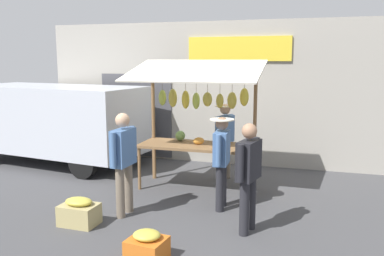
{
  "coord_description": "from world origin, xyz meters",
  "views": [
    {
      "loc": [
        -2.16,
        7.38,
        2.48
      ],
      "look_at": [
        0.0,
        0.3,
        1.25
      ],
      "focal_mm": 37.99,
      "sensor_mm": 36.0,
      "label": 1
    }
  ],
  "objects_px": {
    "parked_van": "(50,117)",
    "produce_crate_near": "(79,212)",
    "shopper_with_ponytail": "(124,156)",
    "shopper_in_striped_shirt": "(249,170)",
    "shopper_with_shopping_bag": "(222,156)",
    "market_stall": "(198,109)",
    "produce_crate_side": "(147,246)",
    "vendor_with_sunhat": "(225,136)"
  },
  "relations": [
    {
      "from": "parked_van",
      "to": "produce_crate_near",
      "type": "distance_m",
      "value": 4.39
    },
    {
      "from": "shopper_in_striped_shirt",
      "to": "produce_crate_side",
      "type": "xyz_separation_m",
      "value": [
        1.07,
        1.21,
        -0.75
      ]
    },
    {
      "from": "produce_crate_near",
      "to": "shopper_in_striped_shirt",
      "type": "bearing_deg",
      "value": -168.87
    },
    {
      "from": "shopper_with_ponytail",
      "to": "vendor_with_sunhat",
      "type": "bearing_deg",
      "value": -22.31
    },
    {
      "from": "shopper_in_striped_shirt",
      "to": "shopper_with_shopping_bag",
      "type": "xyz_separation_m",
      "value": [
        0.58,
        -0.82,
        -0.01
      ]
    },
    {
      "from": "shopper_with_ponytail",
      "to": "produce_crate_side",
      "type": "height_order",
      "value": "shopper_with_ponytail"
    },
    {
      "from": "shopper_in_striped_shirt",
      "to": "produce_crate_near",
      "type": "distance_m",
      "value": 2.65
    },
    {
      "from": "market_stall",
      "to": "vendor_with_sunhat",
      "type": "relative_size",
      "value": 1.56
    },
    {
      "from": "shopper_in_striped_shirt",
      "to": "produce_crate_near",
      "type": "bearing_deg",
      "value": 113.48
    },
    {
      "from": "shopper_in_striped_shirt",
      "to": "produce_crate_near",
      "type": "relative_size",
      "value": 2.82
    },
    {
      "from": "vendor_with_sunhat",
      "to": "shopper_with_ponytail",
      "type": "xyz_separation_m",
      "value": [
        1.12,
        2.41,
        0.03
      ]
    },
    {
      "from": "produce_crate_side",
      "to": "shopper_with_shopping_bag",
      "type": "bearing_deg",
      "value": -103.6
    },
    {
      "from": "parked_van",
      "to": "market_stall",
      "type": "bearing_deg",
      "value": 174.69
    },
    {
      "from": "shopper_with_shopping_bag",
      "to": "shopper_with_ponytail",
      "type": "height_order",
      "value": "shopper_with_ponytail"
    },
    {
      "from": "vendor_with_sunhat",
      "to": "shopper_with_ponytail",
      "type": "bearing_deg",
      "value": -11.55
    },
    {
      "from": "shopper_in_striped_shirt",
      "to": "shopper_with_shopping_bag",
      "type": "relative_size",
      "value": 1.03
    },
    {
      "from": "shopper_with_ponytail",
      "to": "parked_van",
      "type": "height_order",
      "value": "parked_van"
    },
    {
      "from": "produce_crate_side",
      "to": "parked_van",
      "type": "bearing_deg",
      "value": -42.92
    },
    {
      "from": "produce_crate_near",
      "to": "produce_crate_side",
      "type": "relative_size",
      "value": 1.12
    },
    {
      "from": "shopper_with_ponytail",
      "to": "produce_crate_near",
      "type": "relative_size",
      "value": 2.92
    },
    {
      "from": "shopper_in_striped_shirt",
      "to": "market_stall",
      "type": "bearing_deg",
      "value": 47.49
    },
    {
      "from": "vendor_with_sunhat",
      "to": "produce_crate_near",
      "type": "xyz_separation_m",
      "value": [
        1.6,
        3.0,
        -0.75
      ]
    },
    {
      "from": "vendor_with_sunhat",
      "to": "shopper_with_ponytail",
      "type": "distance_m",
      "value": 2.66
    },
    {
      "from": "shopper_with_shopping_bag",
      "to": "parked_van",
      "type": "bearing_deg",
      "value": 64.82
    },
    {
      "from": "shopper_with_shopping_bag",
      "to": "market_stall",
      "type": "bearing_deg",
      "value": 31.82
    },
    {
      "from": "produce_crate_near",
      "to": "vendor_with_sunhat",
      "type": "bearing_deg",
      "value": -118.07
    },
    {
      "from": "market_stall",
      "to": "shopper_with_shopping_bag",
      "type": "distance_m",
      "value": 1.4
    },
    {
      "from": "market_stall",
      "to": "produce_crate_side",
      "type": "relative_size",
      "value": 4.9
    },
    {
      "from": "vendor_with_sunhat",
      "to": "shopper_with_shopping_bag",
      "type": "height_order",
      "value": "vendor_with_sunhat"
    },
    {
      "from": "shopper_in_striped_shirt",
      "to": "shopper_with_ponytail",
      "type": "distance_m",
      "value": 2.02
    },
    {
      "from": "market_stall",
      "to": "produce_crate_side",
      "type": "bearing_deg",
      "value": 94.14
    },
    {
      "from": "shopper_with_shopping_bag",
      "to": "produce_crate_near",
      "type": "relative_size",
      "value": 2.75
    },
    {
      "from": "shopper_with_shopping_bag",
      "to": "parked_van",
      "type": "xyz_separation_m",
      "value": [
        4.74,
        -1.93,
        0.2
      ]
    },
    {
      "from": "market_stall",
      "to": "shopper_with_shopping_bag",
      "type": "height_order",
      "value": "market_stall"
    },
    {
      "from": "vendor_with_sunhat",
      "to": "shopper_with_ponytail",
      "type": "height_order",
      "value": "shopper_with_ponytail"
    },
    {
      "from": "parked_van",
      "to": "produce_crate_near",
      "type": "height_order",
      "value": "parked_van"
    },
    {
      "from": "shopper_in_striped_shirt",
      "to": "parked_van",
      "type": "bearing_deg",
      "value": 75.07
    },
    {
      "from": "shopper_with_ponytail",
      "to": "produce_crate_side",
      "type": "xyz_separation_m",
      "value": [
        -0.95,
        1.3,
        -0.8
      ]
    },
    {
      "from": "shopper_in_striped_shirt",
      "to": "shopper_with_shopping_bag",
      "type": "distance_m",
      "value": 1.0
    },
    {
      "from": "vendor_with_sunhat",
      "to": "parked_van",
      "type": "bearing_deg",
      "value": -79.64
    },
    {
      "from": "shopper_in_striped_shirt",
      "to": "produce_crate_side",
      "type": "distance_m",
      "value": 1.78
    },
    {
      "from": "parked_van",
      "to": "produce_crate_near",
      "type": "relative_size",
      "value": 8.05
    }
  ]
}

